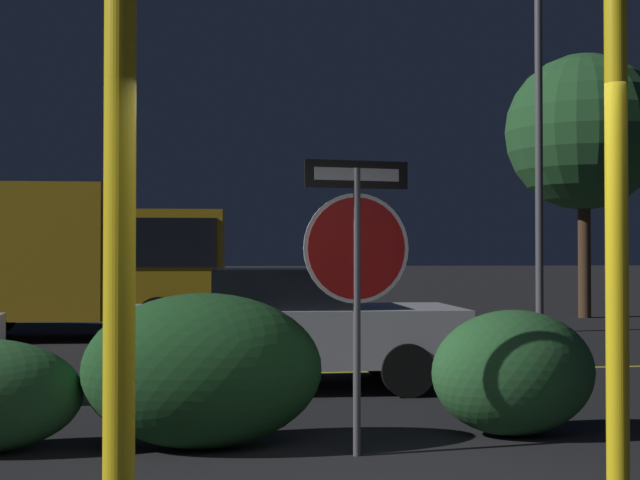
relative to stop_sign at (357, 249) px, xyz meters
name	(u,v)px	position (x,y,z in m)	size (l,w,h in m)	color
road_center_stripe	(265,374)	(-0.28, 4.94, -1.63)	(34.40, 0.12, 0.01)	gold
stop_sign	(357,249)	(0.00, 0.00, 0.00)	(0.87, 0.13, 2.33)	#4C4C51
yellow_pole_left	(120,225)	(-1.68, -2.18, 0.11)	(0.17, 0.17, 3.47)	yellow
yellow_pole_right	(617,240)	(0.94, -2.45, 0.03)	(0.12, 0.12, 3.32)	yellow
hedge_bush_2	(203,370)	(-1.19, 0.45, -0.99)	(1.96, 1.12, 1.27)	#1E4C23
hedge_bush_3	(514,373)	(1.51, 0.56, -1.08)	(1.46, 0.98, 1.10)	#285B2D
passing_car_2	(289,327)	(-0.11, 3.72, -0.91)	(4.20, 2.13, 1.42)	silver
delivery_truck	(75,256)	(-3.40, 10.46, -0.06)	(5.81, 2.64, 2.90)	gold
street_lamp	(539,80)	(5.90, 10.57, 3.58)	(0.49, 0.49, 7.91)	#4C4C51
tree_0	(584,133)	(8.72, 14.45, 3.08)	(3.97, 3.97, 6.71)	#422D1E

